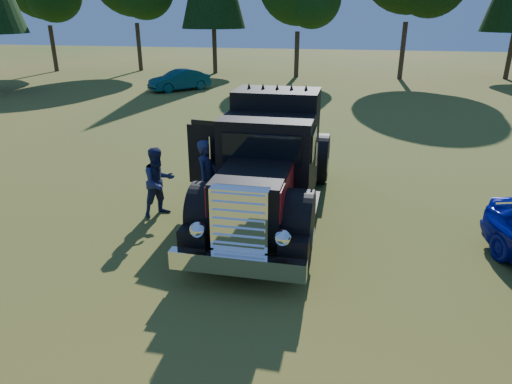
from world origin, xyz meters
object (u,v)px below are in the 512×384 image
object	(u,v)px
diamond_t_truck	(270,168)
distant_teal_car	(180,80)
spectator_far	(159,182)
spectator_near	(208,179)

from	to	relation	value
diamond_t_truck	distant_teal_car	world-z (taller)	diamond_t_truck
spectator_far	distant_teal_car	world-z (taller)	spectator_far
spectator_near	spectator_far	bearing A→B (deg)	112.69
diamond_t_truck	distant_teal_car	distance (m)	20.73
diamond_t_truck	spectator_near	size ratio (longest dim) A/B	3.72
diamond_t_truck	distant_teal_car	size ratio (longest dim) A/B	1.80
spectator_near	diamond_t_truck	bearing A→B (deg)	-71.73
diamond_t_truck	spectator_near	world-z (taller)	diamond_t_truck
spectator_near	spectator_far	xyz separation A→B (m)	(-1.18, -0.23, -0.09)
spectator_near	distant_teal_car	distance (m)	20.26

